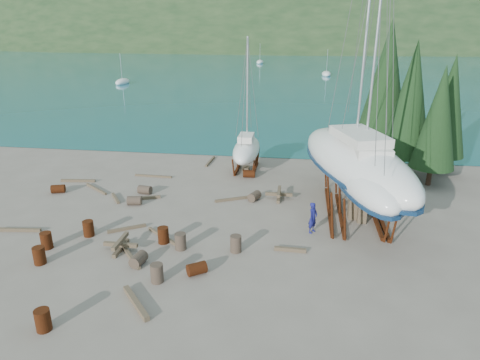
# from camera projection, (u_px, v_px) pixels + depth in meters

# --- Properties ---
(ground) EXTENTS (600.00, 600.00, 0.00)m
(ground) POSITION_uv_depth(u_px,v_px,m) (210.00, 236.00, 23.50)
(ground) COLOR #6B5F54
(ground) RESTS_ON ground
(bay_water) EXTENTS (700.00, 700.00, 0.00)m
(bay_water) POSITION_uv_depth(u_px,v_px,m) (298.00, 40.00, 316.48)
(bay_water) COLOR #186879
(bay_water) RESTS_ON ground
(far_hill) EXTENTS (800.00, 360.00, 110.00)m
(far_hill) POSITION_uv_depth(u_px,v_px,m) (298.00, 40.00, 321.13)
(far_hill) COLOR black
(far_hill) RESTS_ON ground
(far_house_left) EXTENTS (6.60, 5.60, 5.60)m
(far_house_left) POSITION_uv_depth(u_px,v_px,m) (169.00, 42.00, 207.15)
(far_house_left) COLOR beige
(far_house_left) RESTS_ON ground
(far_house_center) EXTENTS (6.60, 5.60, 5.60)m
(far_house_center) POSITION_uv_depth(u_px,v_px,m) (251.00, 42.00, 201.86)
(far_house_center) COLOR beige
(far_house_center) RESTS_ON ground
(far_house_right) EXTENTS (6.60, 5.60, 5.60)m
(far_house_right) POSITION_uv_depth(u_px,v_px,m) (360.00, 43.00, 195.25)
(far_house_right) COLOR beige
(far_house_right) RESTS_ON ground
(cypress_near_right) EXTENTS (3.60, 3.60, 10.00)m
(cypress_near_right) POSITION_uv_depth(u_px,v_px,m) (411.00, 100.00, 31.03)
(cypress_near_right) COLOR black
(cypress_near_right) RESTS_ON ground
(cypress_mid_right) EXTENTS (3.06, 3.06, 8.50)m
(cypress_mid_right) POSITION_uv_depth(u_px,v_px,m) (439.00, 118.00, 29.27)
(cypress_mid_right) COLOR black
(cypress_mid_right) RESTS_ON ground
(cypress_back_left) EXTENTS (4.14, 4.14, 11.50)m
(cypress_back_left) POSITION_uv_depth(u_px,v_px,m) (386.00, 84.00, 32.79)
(cypress_back_left) COLOR black
(cypress_back_left) RESTS_ON ground
(cypress_far_right) EXTENTS (3.24, 3.24, 9.00)m
(cypress_far_right) POSITION_uv_depth(u_px,v_px,m) (449.00, 106.00, 31.76)
(cypress_far_right) COLOR black
(cypress_far_right) RESTS_ON ground
(moored_boat_left) EXTENTS (2.00, 5.00, 6.05)m
(moored_boat_left) POSITION_uv_depth(u_px,v_px,m) (122.00, 82.00, 83.14)
(moored_boat_left) COLOR silver
(moored_boat_left) RESTS_ON ground
(moored_boat_mid) EXTENTS (2.00, 5.00, 6.05)m
(moored_boat_mid) POSITION_uv_depth(u_px,v_px,m) (326.00, 74.00, 96.46)
(moored_boat_mid) COLOR silver
(moored_boat_mid) RESTS_ON ground
(moored_boat_far) EXTENTS (2.00, 5.00, 6.05)m
(moored_boat_far) POSITION_uv_depth(u_px,v_px,m) (260.00, 62.00, 126.74)
(moored_boat_far) COLOR silver
(moored_boat_far) RESTS_ON ground
(large_sailboat_near) EXTENTS (7.77, 13.52, 20.46)m
(large_sailboat_near) POSITION_uv_depth(u_px,v_px,m) (356.00, 162.00, 25.21)
(large_sailboat_near) COLOR silver
(large_sailboat_near) RESTS_ON ground
(large_sailboat_far) EXTENTS (4.40, 11.73, 18.13)m
(large_sailboat_far) POSITION_uv_depth(u_px,v_px,m) (365.00, 171.00, 24.76)
(large_sailboat_far) COLOR silver
(large_sailboat_far) RESTS_ON ground
(small_sailboat_shore) EXTENTS (2.02, 6.33, 10.13)m
(small_sailboat_shore) POSITION_uv_depth(u_px,v_px,m) (246.00, 149.00, 33.64)
(small_sailboat_shore) COLOR silver
(small_sailboat_shore) RESTS_ON ground
(worker) EXTENTS (0.70, 0.77, 1.78)m
(worker) POSITION_uv_depth(u_px,v_px,m) (313.00, 218.00, 23.61)
(worker) COLOR navy
(worker) RESTS_ON ground
(drum_0) EXTENTS (0.58, 0.58, 0.88)m
(drum_0) POSITION_uv_depth(u_px,v_px,m) (46.00, 241.00, 22.05)
(drum_0) COLOR #52250E
(drum_0) RESTS_ON ground
(drum_1) EXTENTS (0.72, 0.97, 0.58)m
(drum_1) POSITION_uv_depth(u_px,v_px,m) (139.00, 259.00, 20.58)
(drum_1) COLOR #2D2823
(drum_1) RESTS_ON ground
(drum_2) EXTENTS (1.01, 0.82, 0.58)m
(drum_2) POSITION_uv_depth(u_px,v_px,m) (58.00, 189.00, 29.39)
(drum_2) COLOR #52250E
(drum_2) RESTS_ON ground
(drum_3) EXTENTS (0.58, 0.58, 0.88)m
(drum_3) POSITION_uv_depth(u_px,v_px,m) (43.00, 320.00, 16.12)
(drum_3) COLOR #52250E
(drum_3) RESTS_ON ground
(drum_4) EXTENTS (0.89, 0.60, 0.58)m
(drum_4) POSITION_uv_depth(u_px,v_px,m) (249.00, 174.00, 32.35)
(drum_4) COLOR #52250E
(drum_4) RESTS_ON ground
(drum_5) EXTENTS (0.58, 0.58, 0.88)m
(drum_5) POSITION_uv_depth(u_px,v_px,m) (157.00, 273.00, 19.16)
(drum_5) COLOR #2D2823
(drum_5) RESTS_ON ground
(drum_8) EXTENTS (0.58, 0.58, 0.88)m
(drum_8) POSITION_uv_depth(u_px,v_px,m) (88.00, 228.00, 23.36)
(drum_8) COLOR #52250E
(drum_8) RESTS_ON ground
(drum_9) EXTENTS (0.96, 0.70, 0.58)m
(drum_9) POSITION_uv_depth(u_px,v_px,m) (145.00, 190.00, 29.23)
(drum_9) COLOR #2D2823
(drum_9) RESTS_ON ground
(drum_11) EXTENTS (0.88, 1.04, 0.58)m
(drum_11) POSITION_uv_depth(u_px,v_px,m) (254.00, 196.00, 28.14)
(drum_11) COLOR #2D2823
(drum_11) RESTS_ON ground
(drum_12) EXTENTS (1.05, 0.98, 0.58)m
(drum_12) POSITION_uv_depth(u_px,v_px,m) (197.00, 269.00, 19.79)
(drum_12) COLOR #52250E
(drum_12) RESTS_ON ground
(drum_13) EXTENTS (0.58, 0.58, 0.88)m
(drum_13) POSITION_uv_depth(u_px,v_px,m) (39.00, 255.00, 20.63)
(drum_13) COLOR #52250E
(drum_13) RESTS_ON ground
(drum_14) EXTENTS (0.58, 0.58, 0.88)m
(drum_14) POSITION_uv_depth(u_px,v_px,m) (163.00, 235.00, 22.61)
(drum_14) COLOR #52250E
(drum_14) RESTS_ON ground
(drum_15) EXTENTS (0.95, 0.70, 0.58)m
(drum_15) POSITION_uv_depth(u_px,v_px,m) (134.00, 201.00, 27.45)
(drum_15) COLOR #2D2823
(drum_15) RESTS_ON ground
(drum_16) EXTENTS (0.58, 0.58, 0.88)m
(drum_16) POSITION_uv_depth(u_px,v_px,m) (181.00, 241.00, 21.96)
(drum_16) COLOR #2D2823
(drum_16) RESTS_ON ground
(drum_17) EXTENTS (0.58, 0.58, 0.88)m
(drum_17) POSITION_uv_depth(u_px,v_px,m) (236.00, 244.00, 21.73)
(drum_17) COLOR #2D2823
(drum_17) RESTS_ON ground
(timber_0) EXTENTS (2.91, 0.25, 0.14)m
(timber_0) POSITION_uv_depth(u_px,v_px,m) (153.00, 176.00, 32.53)
(timber_0) COLOR brown
(timber_0) RESTS_ON ground
(timber_1) EXTENTS (1.64, 0.26, 0.19)m
(timber_1) POSITION_uv_depth(u_px,v_px,m) (290.00, 250.00, 21.86)
(timber_1) COLOR brown
(timber_1) RESTS_ON ground
(timber_2) EXTENTS (2.54, 0.46, 0.19)m
(timber_2) POSITION_uv_depth(u_px,v_px,m) (78.00, 181.00, 31.51)
(timber_2) COLOR brown
(timber_2) RESTS_ON ground
(timber_3) EXTENTS (2.16, 1.78, 0.15)m
(timber_3) POSITION_uv_depth(u_px,v_px,m) (163.00, 236.00, 23.30)
(timber_3) COLOR brown
(timber_3) RESTS_ON ground
(timber_4) EXTENTS (1.15, 1.53, 0.17)m
(timber_4) POSITION_uv_depth(u_px,v_px,m) (116.00, 198.00, 28.34)
(timber_4) COLOR brown
(timber_4) RESTS_ON ground
(timber_5) EXTENTS (2.06, 2.46, 0.16)m
(timber_5) POSITION_uv_depth(u_px,v_px,m) (129.00, 255.00, 21.41)
(timber_5) COLOR brown
(timber_5) RESTS_ON ground
(timber_8) EXTENTS (2.06, 0.93, 0.19)m
(timber_8) POSITION_uv_depth(u_px,v_px,m) (144.00, 198.00, 28.34)
(timber_8) COLOR brown
(timber_8) RESTS_ON ground
(timber_9) EXTENTS (0.29, 2.67, 0.15)m
(timber_9) POSITION_uv_depth(u_px,v_px,m) (210.00, 161.00, 36.02)
(timber_9) COLOR brown
(timber_9) RESTS_ON ground
(timber_10) EXTENTS (2.32, 1.26, 0.16)m
(timber_10) POSITION_uv_depth(u_px,v_px,m) (233.00, 199.00, 28.24)
(timber_10) COLOR brown
(timber_10) RESTS_ON ground
(timber_12) EXTENTS (1.91, 1.30, 0.17)m
(timber_12) POSITION_uv_depth(u_px,v_px,m) (127.00, 228.00, 24.15)
(timber_12) COLOR brown
(timber_12) RESTS_ON ground
(timber_14) EXTENTS (2.60, 0.45, 0.18)m
(timber_14) POSITION_uv_depth(u_px,v_px,m) (18.00, 230.00, 23.97)
(timber_14) COLOR brown
(timber_14) RESTS_ON ground
(timber_15) EXTENTS (2.25, 1.76, 0.15)m
(timber_15) POSITION_uv_depth(u_px,v_px,m) (96.00, 189.00, 29.98)
(timber_15) COLOR brown
(timber_15) RESTS_ON ground
(timber_16) EXTENTS (1.83, 2.07, 0.23)m
(timber_16) POSITION_uv_depth(u_px,v_px,m) (136.00, 303.00, 17.66)
(timber_16) COLOR brown
(timber_16) RESTS_ON ground
(timber_pile_fore) EXTENTS (1.80, 1.80, 0.60)m
(timber_pile_fore) POSITION_uv_depth(u_px,v_px,m) (121.00, 245.00, 21.93)
(timber_pile_fore) COLOR brown
(timber_pile_fore) RESTS_ON ground
(timber_pile_aft) EXTENTS (1.80, 1.80, 0.60)m
(timber_pile_aft) POSITION_uv_depth(u_px,v_px,m) (279.00, 194.00, 28.42)
(timber_pile_aft) COLOR brown
(timber_pile_aft) RESTS_ON ground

